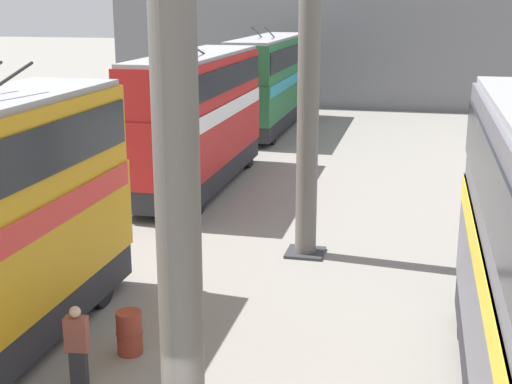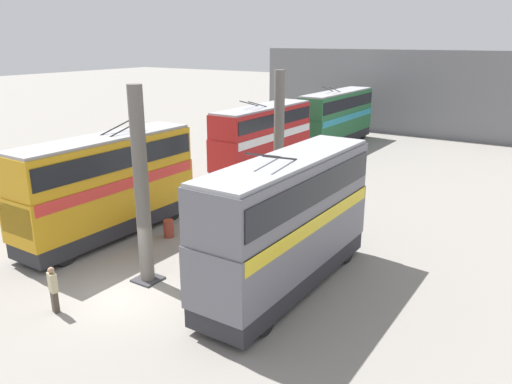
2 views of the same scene
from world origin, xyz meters
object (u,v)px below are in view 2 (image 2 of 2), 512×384
(bus_right_mid, at_px, (263,136))
(person_aisle_foreground, at_px, (53,288))
(bus_left_far, at_px, (288,216))
(oil_drum, at_px, (169,229))
(person_by_right_row, at_px, (142,228))
(bus_right_near, at_px, (107,180))
(bus_right_far, at_px, (337,115))

(bus_right_mid, distance_m, person_aisle_foreground, 21.46)
(bus_left_far, height_order, oil_drum, bus_left_far)
(person_aisle_foreground, relative_size, oil_drum, 2.00)
(person_by_right_row, relative_size, oil_drum, 1.79)
(bus_left_far, height_order, bus_right_near, bus_left_far)
(bus_right_mid, xyz_separation_m, person_by_right_row, (-14.62, -2.25, -2.05))
(bus_left_far, distance_m, bus_right_far, 29.41)
(bus_right_mid, distance_m, person_by_right_row, 14.93)
(bus_right_near, height_order, bus_right_far, bus_right_near)
(bus_right_near, relative_size, person_by_right_row, 6.18)
(bus_right_mid, height_order, oil_drum, bus_right_mid)
(bus_left_far, xyz_separation_m, oil_drum, (1.36, 7.78, -2.64))
(bus_left_far, bearing_deg, person_aisle_foreground, 135.89)
(bus_right_mid, xyz_separation_m, bus_right_far, (12.98, 0.00, -0.03))
(person_aisle_foreground, xyz_separation_m, oil_drum, (7.80, 1.54, -0.52))
(bus_right_far, distance_m, person_by_right_row, 27.76)
(person_by_right_row, bearing_deg, oil_drum, 156.60)
(bus_left_far, distance_m, bus_right_near, 10.43)
(bus_left_far, bearing_deg, bus_right_far, 20.78)
(bus_right_mid, height_order, person_by_right_row, bus_right_mid)
(bus_left_far, bearing_deg, bus_right_near, 90.38)
(bus_right_near, relative_size, bus_right_mid, 1.00)
(bus_right_near, bearing_deg, oil_drum, -61.68)
(person_aisle_foreground, bearing_deg, bus_right_far, -156.53)
(bus_left_far, distance_m, person_by_right_row, 8.48)
(person_aisle_foreground, height_order, person_by_right_row, person_aisle_foreground)
(bus_left_far, bearing_deg, bus_right_mid, 35.71)
(bus_right_near, bearing_deg, bus_right_far, -0.00)
(bus_right_mid, relative_size, oil_drum, 11.10)
(bus_right_mid, bearing_deg, person_by_right_row, -171.23)
(bus_right_near, bearing_deg, bus_left_far, -89.62)
(bus_right_far, distance_m, oil_drum, 26.38)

